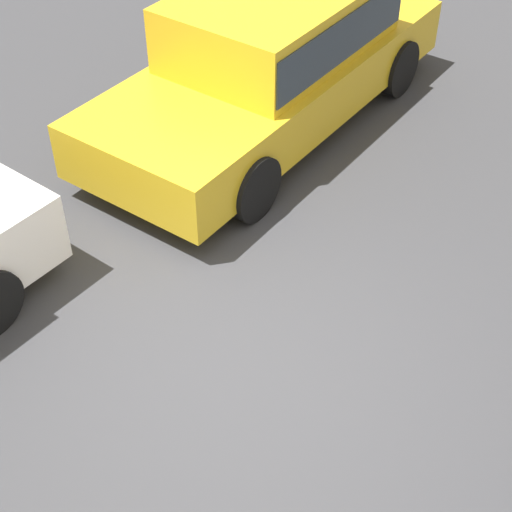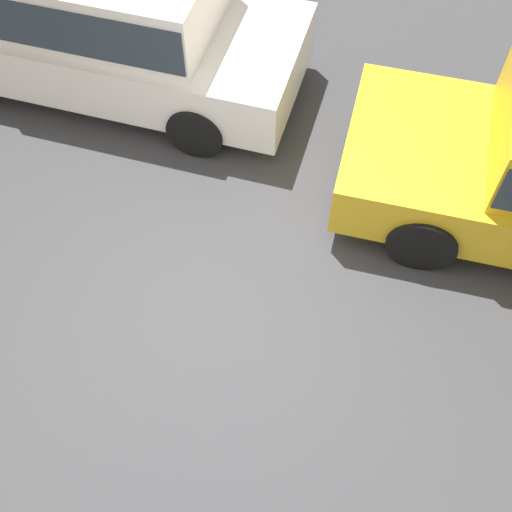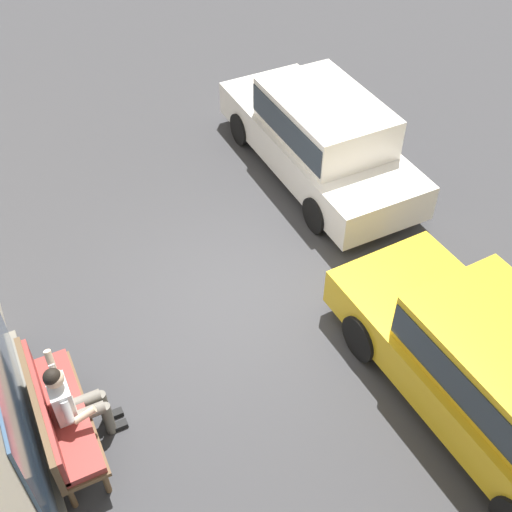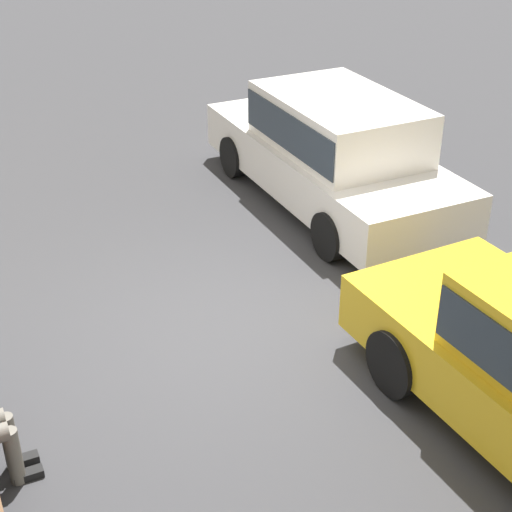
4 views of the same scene
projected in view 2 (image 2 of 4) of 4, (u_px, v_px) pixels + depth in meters
ground_plane at (224, 308)px, 5.82m from camera, size 60.00×60.00×0.00m
parked_car_mid at (101, 17)px, 6.80m from camera, size 4.51×1.84×1.55m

